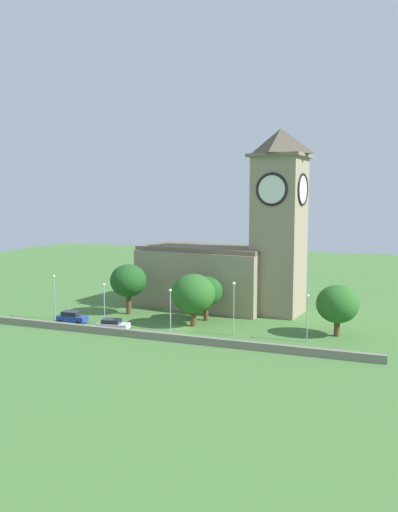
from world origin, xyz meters
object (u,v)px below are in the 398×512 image
object	(u,v)px
tree_churchyard	(193,294)
tree_riverside_east	(338,304)
church	(232,257)
streetlamp_west_end	(54,290)
car_white	(113,325)
streetlamp_east_mid	(234,300)
car_blue	(72,317)
streetlamp_west_mid	(104,296)
tree_by_tower	(128,281)
tree_riverside_west	(206,291)
streetlamp_east_end	(307,310)
streetlamp_central	(170,302)

from	to	relation	value
tree_churchyard	tree_riverside_east	world-z (taller)	tree_churchyard
church	tree_riverside_east	bearing A→B (deg)	-32.79
tree_churchyard	church	bearing A→B (deg)	82.12
church	streetlamp_west_end	distance (m)	29.46
car_white	streetlamp_east_mid	size ratio (longest dim) A/B	0.64
car_blue	car_white	xyz separation A→B (m)	(7.74, -1.31, -0.12)
streetlamp_west_mid	tree_riverside_east	distance (m)	33.67
streetlamp_west_end	streetlamp_west_mid	size ratio (longest dim) A/B	1.13
car_white	tree_by_tower	distance (m)	11.37
streetlamp_west_end	church	bearing A→B (deg)	36.27
church	tree_churchyard	xyz separation A→B (m)	(-1.89, -13.62, -4.06)
tree_riverside_west	tree_by_tower	bearing A→B (deg)	-179.26
streetlamp_east_end	tree_riverside_east	world-z (taller)	tree_riverside_east
streetlamp_central	streetlamp_west_end	bearing A→B (deg)	179.98
streetlamp_central	tree_riverside_east	world-z (taller)	tree_riverside_east
car_blue	streetlamp_west_end	size ratio (longest dim) A/B	0.65
church	streetlamp_central	bearing A→B (deg)	-102.98
streetlamp_west_mid	streetlamp_east_end	size ratio (longest dim) A/B	0.98
streetlamp_west_end	streetlamp_east_mid	world-z (taller)	streetlamp_east_mid
tree_churchyard	car_blue	bearing A→B (deg)	-164.37
car_blue	tree_churchyard	size ratio (longest dim) A/B	0.59
tree_churchyard	streetlamp_central	bearing A→B (deg)	-119.94
tree_churchyard	tree_riverside_east	bearing A→B (deg)	4.81
car_white	streetlamp_west_mid	xyz separation A→B (m)	(-2.96, 2.76, 3.39)
car_white	streetlamp_east_mid	xyz separation A→B (m)	(16.98, 3.26, 4.12)
streetlamp_east_end	streetlamp_west_end	bearing A→B (deg)	-178.59
streetlamp_central	tree_by_tower	world-z (taller)	tree_by_tower
car_white	streetlamp_east_end	distance (m)	27.35
tree_riverside_east	car_white	bearing A→B (deg)	-165.27
church	car_white	world-z (taller)	church
tree_churchyard	tree_riverside_west	size ratio (longest dim) A/B	1.13
streetlamp_east_mid	streetlamp_east_end	distance (m)	9.93
tree_riverside_west	tree_riverside_east	bearing A→B (deg)	-6.39
church	car_blue	world-z (taller)	church
streetlamp_east_mid	tree_by_tower	xyz separation A→B (m)	(-19.74, 6.75, 0.51)
streetlamp_west_mid	tree_riverside_east	bearing A→B (deg)	8.89
church	car_blue	size ratio (longest dim) A/B	6.51
streetlamp_west_end	streetlamp_central	world-z (taller)	streetlamp_west_end
church	car_blue	distance (m)	28.11
streetlamp_east_end	tree_by_tower	world-z (taller)	tree_by_tower
streetlamp_west_end	tree_riverside_west	xyz separation A→B (m)	(22.22, 7.55, -0.14)
streetlamp_west_end	streetlamp_east_mid	distance (m)	28.68
church	tree_churchyard	world-z (taller)	church
car_blue	tree_riverside_east	xyz separation A→B (m)	(38.03, 6.66, 3.48)
streetlamp_west_mid	tree_churchyard	distance (m)	13.37
car_blue	streetlamp_central	xyz separation A→B (m)	(15.57, 1.31, 3.17)
streetlamp_east_end	tree_churchyard	bearing A→B (deg)	171.03
car_white	streetlamp_west_end	distance (m)	12.59
streetlamp_west_end	streetlamp_central	bearing A→B (deg)	-0.02
streetlamp_central	tree_riverside_east	xyz separation A→B (m)	(22.46, 5.35, 0.31)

